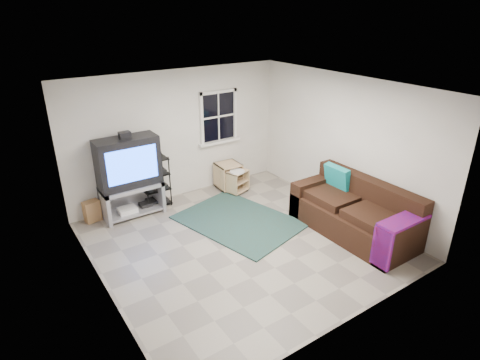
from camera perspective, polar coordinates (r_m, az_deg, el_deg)
room at (r=8.56m, az=-3.05°, el=8.52°), size 4.60×4.62×4.60m
tv_unit at (r=7.67m, az=-15.54°, el=1.31°), size 1.12×0.56×1.65m
av_rack at (r=8.09m, az=-11.92°, el=-0.64°), size 0.52×0.38×1.04m
side_table_left at (r=8.74m, az=-1.80°, el=0.75°), size 0.51×0.51×0.57m
side_table_right at (r=8.57m, az=-0.84°, el=0.14°), size 0.56×0.56×0.52m
sofa at (r=7.30m, az=16.04°, el=-4.64°), size 1.00×2.25×1.03m
shag_rug at (r=7.51m, az=-0.19°, el=-5.83°), size 2.05×2.47×0.03m
paper_bag at (r=7.93m, az=-20.30°, el=-4.17°), size 0.31×0.23×0.40m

